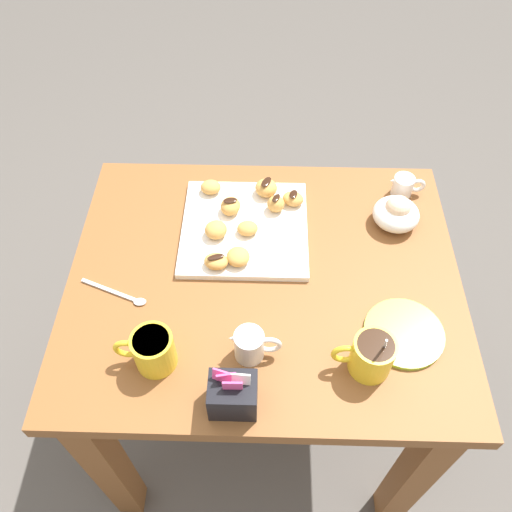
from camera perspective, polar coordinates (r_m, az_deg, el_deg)
name	(u,v)px	position (r m, az deg, el deg)	size (l,w,h in m)	color
ground_plane	(262,406)	(1.86, 0.61, -16.01)	(8.00, 8.00, 0.00)	#514C47
dining_table	(264,313)	(1.32, 0.82, -6.23)	(0.89, 0.73, 0.76)	brown
pastry_plate_square	(245,228)	(1.27, -1.24, 3.05)	(0.30, 0.30, 0.02)	white
coffee_mug_yellow_left	(371,355)	(1.06, 12.38, -10.46)	(0.12, 0.08, 0.14)	yellow
coffee_mug_yellow_right	(152,350)	(1.06, -11.18, -9.96)	(0.12, 0.08, 0.09)	yellow
cream_pitcher_white	(250,344)	(1.05, -0.64, -9.57)	(0.10, 0.06, 0.07)	white
sugar_caddy	(233,395)	(1.00, -2.53, -14.80)	(0.09, 0.07, 0.11)	black
ice_cream_bowl	(396,213)	(1.31, 15.00, 4.56)	(0.11, 0.11, 0.08)	white
chocolate_sauce_pitcher	(404,185)	(1.39, 15.74, 7.42)	(0.09, 0.05, 0.06)	white
saucer_lime_left	(404,333)	(1.15, 15.76, -8.05)	(0.17, 0.17, 0.01)	#9EC633
loose_spoon_near_saucer	(121,295)	(1.19, -14.45, -4.09)	(0.15, 0.07, 0.01)	silver
beignet_0	(238,257)	(1.18, -1.96, -0.08)	(0.05, 0.05, 0.03)	#D19347
beignet_1	(216,261)	(1.18, -4.35, -0.59)	(0.05, 0.04, 0.03)	#D19347
chocolate_drizzle_1	(216,257)	(1.17, -4.40, -0.11)	(0.04, 0.02, 0.01)	black
beignet_2	(248,228)	(1.24, -0.93, 3.03)	(0.05, 0.04, 0.03)	#D19347
beignet_3	(216,230)	(1.24, -4.37, 2.86)	(0.05, 0.05, 0.04)	#D19347
beignet_4	(230,206)	(1.28, -2.80, 5.44)	(0.05, 0.06, 0.04)	#D19347
chocolate_drizzle_4	(230,200)	(1.27, -2.83, 6.05)	(0.03, 0.02, 0.01)	black
beignet_5	(293,199)	(1.31, 4.04, 6.21)	(0.04, 0.05, 0.03)	#D19347
chocolate_drizzle_5	(293,194)	(1.30, 4.09, 6.72)	(0.03, 0.02, 0.01)	black
beignet_6	(211,187)	(1.34, -4.95, 7.46)	(0.05, 0.04, 0.03)	#D19347
beignet_7	(265,188)	(1.33, 0.93, 7.40)	(0.05, 0.06, 0.04)	#D19347
chocolate_drizzle_7	(265,182)	(1.31, 0.94, 8.06)	(0.04, 0.02, 0.01)	black
beignet_8	(276,204)	(1.29, 2.17, 5.66)	(0.04, 0.04, 0.04)	#D19347
chocolate_drizzle_8	(276,198)	(1.27, 2.20, 6.32)	(0.03, 0.01, 0.01)	black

